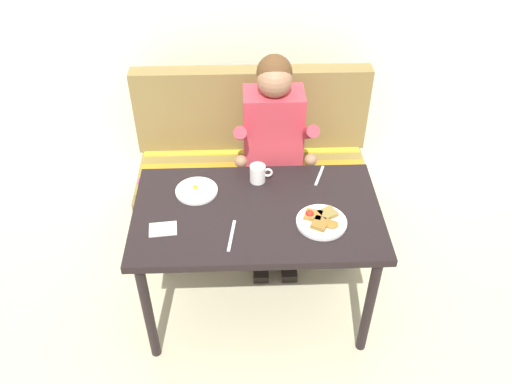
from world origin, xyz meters
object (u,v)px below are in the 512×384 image
Objects in this scene: person at (274,139)px; table at (257,223)px; couch at (253,177)px; coffee_mug at (258,173)px; fork at (319,175)px; knife at (232,236)px; plate_breakfast at (321,221)px; plate_eggs at (197,191)px; napkin at (163,229)px.

table is at bearing -101.19° from person.
couch is 12.20× the size of coffee_mug.
fork and knife have the same top height.
knife is (-0.12, -0.94, 0.40)m from couch.
table is at bearing -90.00° from couch.
table is 6.00× the size of knife.
plate_breakfast is 2.02× the size of coffee_mug.
person reaches higher than table.
plate_breakfast is at bearing -75.38° from person.
plate_eggs is at bearing -115.92° from couch.
couch reaches higher than napkin.
couch is (0.00, 0.76, -0.32)m from table.
coffee_mug is 0.43m from knife.
knife is at bearing -97.49° from couch.
coffee_mug is (0.01, 0.23, 0.13)m from table.
plate_breakfast is at bearing 1.47° from napkin.
plate_eggs is at bearing 62.09° from napkin.
plate_eggs is 1.67× the size of napkin.
couch is 1.00m from plate_breakfast.
plate_breakfast is 1.88× the size of napkin.
coffee_mug is (-0.28, 0.33, 0.03)m from plate_breakfast.
fork reaches higher than table.
couch is 6.78× the size of plate_eggs.
plate_breakfast is at bearing -75.59° from fork.
person is 6.06× the size of knife.
person is 0.80m from knife.
table is 0.99× the size of person.
plate_eggs is 1.06× the size of knife.
napkin is 0.63× the size of knife.
person is at bearing 78.81° from table.
table is at bearing -93.39° from coffee_mug.
fork is (0.63, 0.11, -0.01)m from plate_eggs.
coffee_mug reaches higher than fork.
plate_eggs reaches higher than napkin.
napkin is at bearing -178.53° from plate_breakfast.
napkin is 0.75× the size of fork.
plate_breakfast is (0.18, -0.69, 0.00)m from person.
person is (0.12, 0.59, 0.09)m from table.
person is 7.13× the size of fork.
plate_eggs is at bearing 157.30° from plate_breakfast.
person is at bearing 144.03° from fork.
napkin reaches higher than knife.
napkin is (-0.44, -0.88, 0.40)m from couch.
couch is at bearing 91.45° from coffee_mug.
coffee_mug is at bearing -105.95° from person.
napkin is 0.86m from fork.
knife is at bearing -9.47° from napkin.
table is 10.17× the size of coffee_mug.
coffee_mug is at bearing -88.55° from couch.
couch is 6.04× the size of plate_breakfast.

